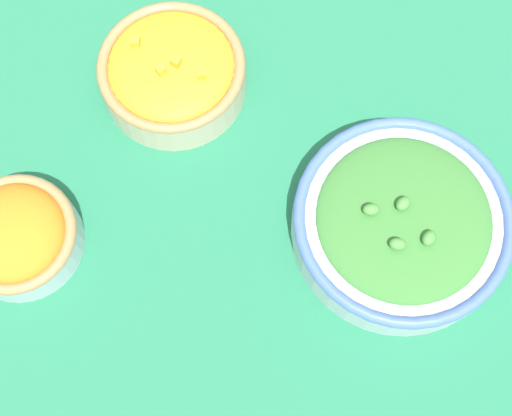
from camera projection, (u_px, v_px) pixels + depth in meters
name	position (u px, v px, depth m)	size (l,w,h in m)	color
ground_plane	(256.00, 217.00, 0.75)	(3.00, 3.00, 0.00)	#23704C
bowl_squash	(172.00, 72.00, 0.77)	(0.16, 0.16, 0.07)	beige
bowl_broccoli	(402.00, 222.00, 0.71)	(0.22, 0.22, 0.07)	#B2C1CC
bowl_carrots	(16.00, 236.00, 0.71)	(0.13, 0.13, 0.06)	#B2C1CC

